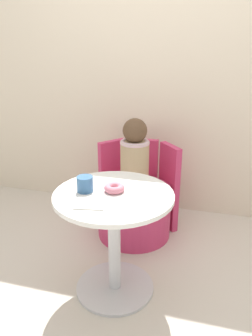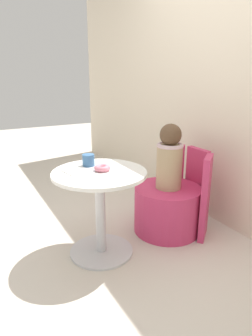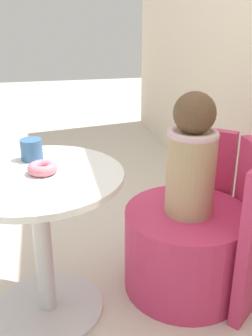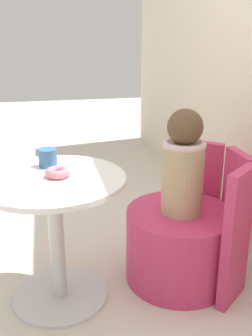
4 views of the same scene
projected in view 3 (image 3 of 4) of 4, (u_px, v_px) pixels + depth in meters
The scene contains 8 objects.
ground_plane at pixel (62, 318), 1.67m from camera, with size 12.00×12.00×0.00m, color beige.
round_table at pixel (42, 221), 1.56m from camera, with size 0.67×0.67×0.65m.
tub_chair at pixel (186, 249), 1.81m from camera, with size 0.56×0.56×0.39m.
booth_backrest at pixel (236, 216), 1.80m from camera, with size 0.66×0.24×0.69m.
child_figure at pixel (192, 157), 1.64m from camera, with size 0.21×0.21×0.53m.
donut at pixel (43, 168), 1.48m from camera, with size 0.11×0.11×0.04m.
cup at pixel (32, 149), 1.61m from camera, with size 0.09×0.09×0.09m.
paper_napkin at pixel (0, 168), 1.53m from camera, with size 0.18×0.18×0.01m.
Camera 3 is at (1.34, -0.00, 1.23)m, focal length 42.00 mm.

